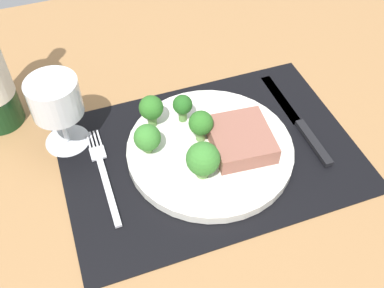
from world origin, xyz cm
name	(u,v)px	position (x,y,z in cm)	size (l,w,h in cm)	color
ground_plane	(209,160)	(0.00, 0.00, -1.50)	(140.00, 110.00, 3.00)	#996D42
placemat	(210,153)	(0.00, 0.00, 0.15)	(46.69, 32.44, 0.30)	black
plate	(210,150)	(0.00, 0.00, 1.10)	(26.51, 26.51, 1.60)	silver
steak	(241,139)	(4.55, -1.39, 3.38)	(9.15, 10.08, 2.95)	#8C5647
broccoli_center	(203,159)	(-3.08, -4.80, 5.50)	(5.04, 5.04, 6.25)	#6B994C
broccoli_front_edge	(201,124)	(-0.86, 2.00, 5.42)	(3.90, 3.90, 5.65)	#6B994C
broccoli_near_steak	(151,109)	(-7.20, 7.72, 5.54)	(3.96, 3.96, 5.82)	#5B8942
broccoli_near_fork	(183,106)	(-2.14, 7.09, 5.09)	(3.23, 3.23, 5.06)	#5B8942
broccoli_back_left	(147,138)	(-9.40, 2.45, 4.90)	(4.20, 4.20, 5.16)	#6B994C
fork	(104,174)	(-17.03, 1.42, 0.55)	(2.40, 19.20, 0.50)	silver
knife	(300,124)	(16.65, 0.53, 0.60)	(1.80, 23.00, 0.80)	black
wine_glass	(56,102)	(-21.10, 10.51, 8.99)	(7.91, 7.91, 12.76)	silver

